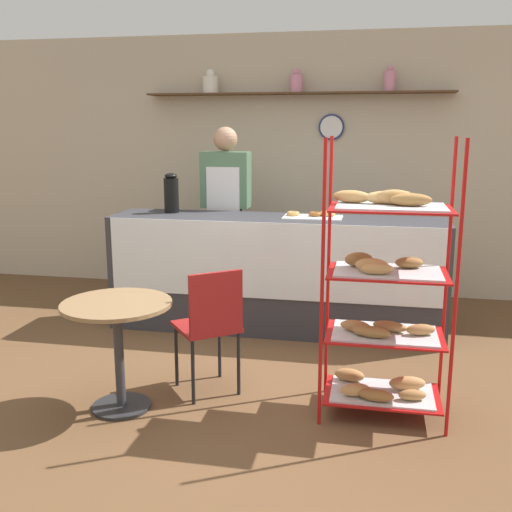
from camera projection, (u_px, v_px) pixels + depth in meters
ground_plane at (242, 394)px, 4.03m from camera, size 14.00×14.00×0.00m
back_wall at (297, 165)px, 6.35m from camera, size 10.00×0.30×2.70m
display_counter at (276, 274)px, 5.23m from camera, size 2.88×0.61×1.00m
pastry_rack at (384, 297)px, 3.62m from camera, size 0.76×0.48×1.71m
person_worker at (226, 211)px, 5.70m from camera, size 0.45×0.23×1.76m
cafe_table at (118, 329)px, 3.73m from camera, size 0.68×0.68×0.70m
cafe_chair at (211, 319)px, 3.91m from camera, size 0.53×0.53×0.87m
coffee_carafe at (171, 193)px, 5.37m from camera, size 0.13×0.13×0.36m
donut_tray_counter at (314, 216)px, 5.10m from camera, size 0.50×0.28×0.05m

